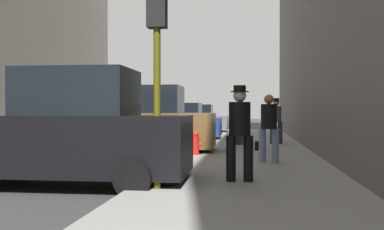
{
  "coord_description": "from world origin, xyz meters",
  "views": [
    {
      "loc": [
        6.05,
        -9.32,
        1.48
      ],
      "look_at": [
        4.33,
        3.27,
        1.32
      ],
      "focal_mm": 40.0,
      "sensor_mm": 36.0,
      "label": 1
    }
  ],
  "objects": [
    {
      "name": "pedestrian_with_beanie",
      "position": [
        7.06,
        7.61,
        1.14
      ],
      "size": [
        0.53,
        0.49,
        1.78
      ],
      "color": "#333338",
      "rests_on": "sidewalk"
    },
    {
      "name": "pedestrian_with_fedora",
      "position": [
        5.86,
        -1.38,
        1.14
      ],
      "size": [
        0.51,
        0.43,
        1.78
      ],
      "color": "black",
      "rests_on": "sidewalk"
    },
    {
      "name": "rolling_suitcase",
      "position": [
        5.58,
        7.17,
        0.49
      ],
      "size": [
        0.46,
        0.62,
        1.04
      ],
      "color": "black",
      "rests_on": "sidewalk"
    },
    {
      "name": "sidewalk",
      "position": [
        6.0,
        0.0,
        0.07
      ],
      "size": [
        4.0,
        40.0,
        0.15
      ],
      "primitive_type": "cube",
      "color": "gray",
      "rests_on": "ground_plane"
    },
    {
      "name": "fire_hydrant",
      "position": [
        4.45,
        3.17,
        0.5
      ],
      "size": [
        0.42,
        0.22,
        0.7
      ],
      "color": "red",
      "rests_on": "sidewalk"
    },
    {
      "name": "traffic_light",
      "position": [
        4.5,
        -2.28,
        2.76
      ],
      "size": [
        0.32,
        0.32,
        3.6
      ],
      "color": "#514C0F",
      "rests_on": "sidewalk"
    },
    {
      "name": "duffel_bag",
      "position": [
        6.36,
        4.95,
        0.29
      ],
      "size": [
        0.32,
        0.44,
        0.28
      ],
      "color": "black",
      "rests_on": "sidewalk"
    },
    {
      "name": "parked_blue_sedan",
      "position": [
        2.65,
        10.42,
        0.85
      ],
      "size": [
        4.2,
        2.06,
        1.79
      ],
      "color": "navy",
      "rests_on": "ground_plane"
    },
    {
      "name": "parked_bronze_suv",
      "position": [
        2.65,
        4.29,
        1.03
      ],
      "size": [
        4.62,
        2.1,
        2.25
      ],
      "color": "brown",
      "rests_on": "ground_plane"
    },
    {
      "name": "pedestrian_in_red_jacket",
      "position": [
        5.69,
        7.97,
        1.1
      ],
      "size": [
        0.53,
        0.48,
        1.71
      ],
      "color": "black",
      "rests_on": "sidewalk"
    },
    {
      "name": "parked_black_suv",
      "position": [
        2.65,
        -1.52,
        1.03
      ],
      "size": [
        4.64,
        2.14,
        2.25
      ],
      "color": "black",
      "rests_on": "ground_plane"
    },
    {
      "name": "parked_gray_coupe",
      "position": [
        2.65,
        16.57,
        0.85
      ],
      "size": [
        4.22,
        2.1,
        1.79
      ],
      "color": "slate",
      "rests_on": "ground_plane"
    },
    {
      "name": "pedestrian_in_jeans",
      "position": [
        6.51,
        1.52,
        1.1
      ],
      "size": [
        0.51,
        0.42,
        1.71
      ],
      "color": "#728CB2",
      "rests_on": "sidewalk"
    }
  ]
}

